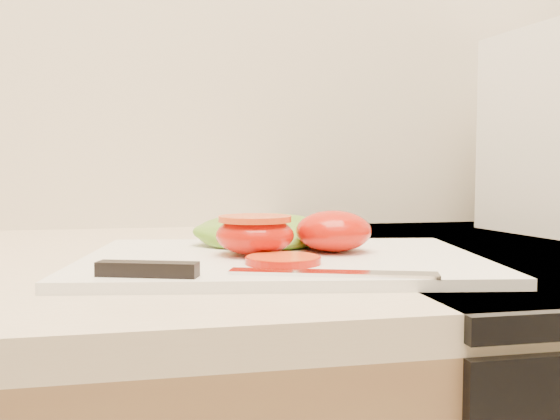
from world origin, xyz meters
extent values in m
cube|color=beige|center=(0.00, 1.68, 0.92)|extent=(3.92, 0.65, 0.03)
cube|color=white|center=(0.09, 1.58, 0.94)|extent=(0.43, 0.34, 0.01)
ellipsoid|color=red|center=(0.15, 1.59, 0.96)|extent=(0.08, 0.08, 0.04)
ellipsoid|color=red|center=(0.07, 1.59, 0.96)|extent=(0.08, 0.08, 0.04)
cylinder|color=red|center=(0.07, 1.59, 0.98)|extent=(0.07, 0.07, 0.01)
cylinder|color=orange|center=(0.08, 1.53, 0.94)|extent=(0.07, 0.07, 0.01)
ellipsoid|color=#559C29|center=(0.09, 1.66, 0.96)|extent=(0.18, 0.13, 0.03)
ellipsoid|color=#559C29|center=(0.14, 1.66, 0.95)|extent=(0.12, 0.11, 0.02)
cube|color=silver|center=(0.11, 1.46, 0.94)|extent=(0.17, 0.08, 0.00)
cube|color=black|center=(-0.04, 1.48, 0.95)|extent=(0.08, 0.04, 0.01)
camera|label=1|loc=(-0.04, 0.97, 1.03)|focal=40.00mm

